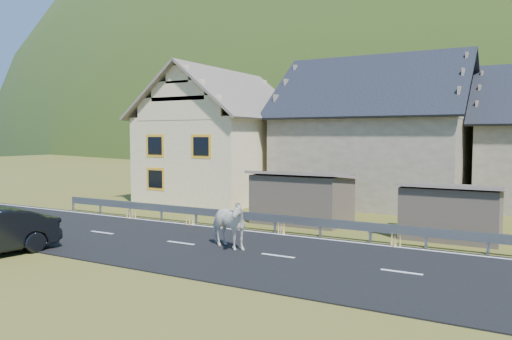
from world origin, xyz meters
The scene contains 10 objects.
ground centered at (0.00, 0.00, 0.00)m, with size 160.00×160.00×0.00m, color #495116.
road centered at (0.00, 0.00, 0.02)m, with size 60.00×7.00×0.04m, color black.
lane_markings centered at (0.00, 0.00, 0.04)m, with size 60.00×6.60×0.01m, color silver.
guardrail centered at (0.00, 3.68, 0.56)m, with size 28.10×0.09×0.75m.
shed_left centered at (-2.00, 6.50, 1.10)m, with size 4.30×3.30×2.40m, color brown.
shed_right centered at (4.50, 6.00, 1.00)m, with size 3.80×2.90×2.20m, color brown.
house_cream centered at (-10.00, 12.00, 4.36)m, with size 7.80×9.80×8.30m.
house_stone_a centered at (-1.00, 15.00, 4.63)m, with size 10.80×9.80×8.90m.
conifer_patch centered at (-55.00, 110.00, 6.00)m, with size 76.00×50.00×28.00m, color black.
horse centered at (-2.08, 0.11, 0.91)m, with size 2.05×0.94×1.73m, color silver.
Camera 1 is at (7.25, -14.43, 3.99)m, focal length 35.00 mm.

